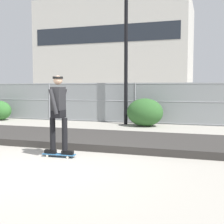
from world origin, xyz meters
The scene contains 9 objects.
ground_plane centered at (0.00, 0.00, 0.00)m, with size 120.00×120.00×0.00m, color #9E998E.
gravel_berm centered at (0.00, 3.10, 0.10)m, with size 13.63×2.65×0.19m, color #33302D.
skateboard centered at (-0.11, 1.03, 0.06)m, with size 0.81×0.23×0.07m.
skater centered at (-0.11, 1.03, 1.12)m, with size 0.72×0.59×1.84m.
chain_fence centered at (0.00, 8.17, 0.93)m, with size 26.61×0.06×1.85m.
street_lamp centered at (-0.29, 7.61, 3.99)m, with size 0.44×0.44×6.35m.
parked_car_near centered at (-4.03, 11.66, 0.84)m, with size 4.47×2.08×1.66m.
library_building centered at (-11.74, 44.25, 7.61)m, with size 24.06×14.57×15.22m.
shrub_center centered at (0.66, 7.22, 0.59)m, with size 1.53×1.25×1.18m.
Camera 1 is at (3.24, -5.24, 1.63)m, focal length 48.30 mm.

